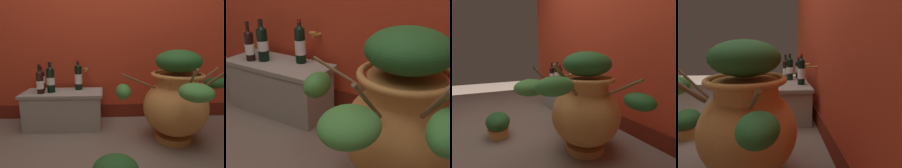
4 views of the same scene
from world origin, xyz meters
The scene contains 9 objects.
ground_plane centered at (0.00, 0.00, 0.00)m, with size 7.00×7.00×0.00m, color #7A6656.
back_wall centered at (0.00, 1.20, 1.29)m, with size 4.40×0.33×2.60m.
terracotta_urn centered at (0.58, 0.51, 0.41)m, with size 1.08×0.86×0.84m.
stone_ledge centered at (-0.51, 0.86, 0.21)m, with size 0.83×0.37×0.39m.
wine_bottle_left centered at (-0.76, 0.96, 0.51)m, with size 0.07×0.07×0.27m.
wine_bottle_middle centered at (-0.72, 0.80, 0.51)m, with size 0.07×0.07×0.30m.
wine_bottle_right centered at (-0.63, 0.84, 0.54)m, with size 0.08×0.08×0.31m.
wine_bottle_back centered at (-0.36, 0.95, 0.54)m, with size 0.08×0.08×0.33m.
potted_shrub centered at (-0.01, -0.11, 0.13)m, with size 0.28×0.23×0.25m.
Camera 3 is at (1.66, -0.27, 0.82)m, focal length 26.48 mm.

